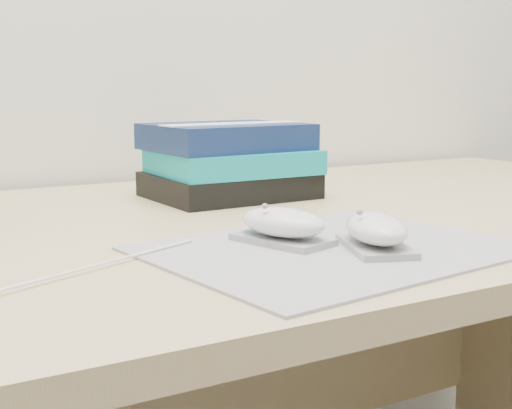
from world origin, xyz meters
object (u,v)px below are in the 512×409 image
desk (253,361)px  mouse_rear (282,225)px  book_stack (229,161)px  mouse_front (376,231)px

desk → mouse_rear: (-0.10, -0.24, 0.26)m
desk → book_stack: 0.30m
desk → mouse_rear: 0.36m
desk → mouse_front: bearing=-96.1°
mouse_rear → mouse_front: (0.07, -0.08, -0.00)m
mouse_rear → book_stack: bearing=71.5°
desk → book_stack: bearing=84.0°
desk → mouse_front: size_ratio=13.39×
desk → mouse_front: mouse_front is taller
desk → mouse_front: 0.41m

